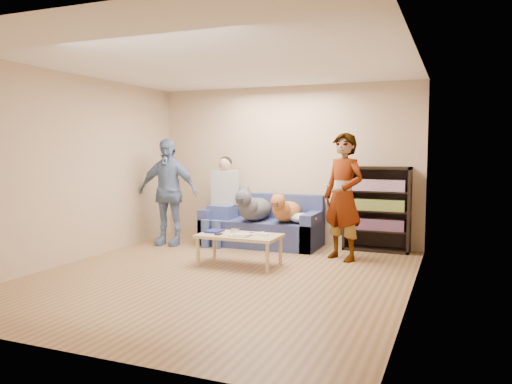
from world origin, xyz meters
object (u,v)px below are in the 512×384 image
at_px(person_standing_left, 168,192).
at_px(bookshelf, 377,207).
at_px(coffee_table, 239,238).
at_px(person_standing_right, 343,197).
at_px(sofa, 262,228).
at_px(notebook_blue, 214,231).
at_px(person_seated, 222,197).
at_px(camera_silver, 235,231).
at_px(dog_gray, 253,207).
at_px(dog_tan, 286,210).

height_order(person_standing_left, bookshelf, person_standing_left).
bearing_deg(person_standing_left, bookshelf, 7.51).
bearing_deg(coffee_table, bookshelf, 47.01).
bearing_deg(person_standing_right, sofa, -173.61).
bearing_deg(notebook_blue, person_standing_left, 146.49).
distance_m(person_seated, coffee_table, 1.65).
bearing_deg(camera_silver, notebook_blue, -165.96).
height_order(person_standing_left, sofa, person_standing_left).
height_order(person_seated, coffee_table, person_seated).
distance_m(person_standing_left, dog_gray, 1.44).
height_order(notebook_blue, person_seated, person_seated).
bearing_deg(dog_tan, bookshelf, 16.90).
distance_m(notebook_blue, dog_gray, 1.18).
bearing_deg(person_seated, bookshelf, 8.32).
xyz_separation_m(notebook_blue, dog_gray, (0.11, 1.15, 0.21)).
distance_m(camera_silver, bookshelf, 2.31).
relative_size(dog_gray, dog_tan, 1.10).
relative_size(person_standing_left, dog_tan, 1.52).
height_order(dog_tan, coffee_table, dog_tan).
bearing_deg(camera_silver, person_standing_right, 28.82).
bearing_deg(person_standing_right, dog_gray, -164.34).
bearing_deg(person_standing_left, dog_tan, 5.11).
distance_m(notebook_blue, sofa, 1.42).
xyz_separation_m(person_standing_left, dog_gray, (1.39, 0.30, -0.23)).
bearing_deg(person_seated, person_standing_right, -12.35).
bearing_deg(person_seated, camera_silver, -57.18).
bearing_deg(sofa, dog_gray, -103.37).
xyz_separation_m(person_standing_right, dog_gray, (-1.51, 0.34, -0.26)).
xyz_separation_m(notebook_blue, sofa, (0.17, 1.40, -0.15)).
bearing_deg(notebook_blue, camera_silver, 14.04).
bearing_deg(camera_silver, person_seated, 122.82).
relative_size(sofa, person_seated, 1.29).
xyz_separation_m(person_standing_right, sofa, (-1.45, 0.59, -0.62)).
bearing_deg(coffee_table, sofa, 99.07).
xyz_separation_m(person_standing_right, coffee_table, (-1.22, -0.86, -0.52)).
distance_m(dog_tan, bookshelf, 1.40).
xyz_separation_m(dog_gray, dog_tan, (0.52, 0.07, -0.03)).
relative_size(person_standing_right, sofa, 0.94).
bearing_deg(notebook_blue, person_standing_right, 26.50).
height_order(camera_silver, bookshelf, bookshelf).
xyz_separation_m(camera_silver, sofa, (-0.11, 1.33, -0.16)).
height_order(notebook_blue, dog_tan, dog_tan).
height_order(person_standing_left, coffee_table, person_standing_left).
bearing_deg(camera_silver, dog_tan, 73.30).
bearing_deg(dog_tan, person_seated, 177.58).
xyz_separation_m(person_standing_right, person_seated, (-2.12, 0.46, -0.12)).
relative_size(sofa, coffee_table, 1.73).
relative_size(person_standing_right, person_standing_left, 1.03).
relative_size(person_seated, bookshelf, 1.13).
distance_m(sofa, person_seated, 0.84).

